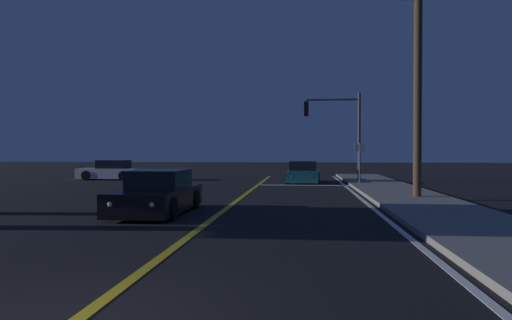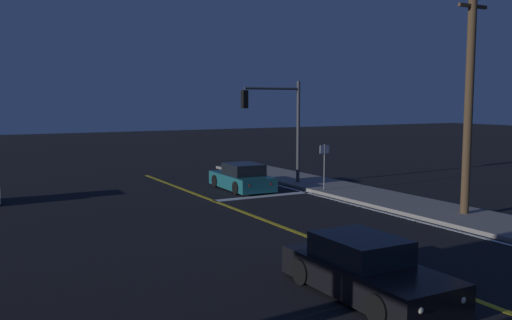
% 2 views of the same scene
% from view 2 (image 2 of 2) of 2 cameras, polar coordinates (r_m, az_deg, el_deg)
% --- Properties ---
extents(lane_line_center, '(0.20, 40.37, 0.01)m').
position_cam_2_polar(lane_line_center, '(16.26, 11.28, -9.93)').
color(lane_line_center, gold).
rests_on(lane_line_center, ground).
extents(lane_line_edge_right, '(0.16, 40.37, 0.01)m').
position_cam_2_polar(lane_line_edge_right, '(19.70, 22.37, -7.44)').
color(lane_line_edge_right, white).
rests_on(lane_line_edge_right, ground).
extents(stop_bar, '(5.16, 0.50, 0.01)m').
position_cam_2_polar(stop_bar, '(26.04, 0.85, -3.75)').
color(stop_bar, white).
rests_on(stop_bar, ground).
extents(car_parked_curb_teal, '(2.09, 4.30, 1.34)m').
position_cam_2_polar(car_parked_curb_teal, '(27.93, -1.45, -1.89)').
color(car_parked_curb_teal, '#195960').
rests_on(car_parked_curb_teal, ground).
extents(car_far_approaching_black, '(1.97, 4.54, 1.34)m').
position_cam_2_polar(car_far_approaching_black, '(13.22, 11.22, -11.09)').
color(car_far_approaching_black, black).
rests_on(car_far_approaching_black, ground).
extents(traffic_signal_near_right, '(3.43, 0.28, 5.49)m').
position_cam_2_polar(traffic_signal_near_right, '(28.74, 2.32, 4.46)').
color(traffic_signal_near_right, '#38383D').
rests_on(traffic_signal_near_right, ground).
extents(utility_pole_right, '(1.71, 0.32, 9.37)m').
position_cam_2_polar(utility_pole_right, '(22.51, 21.12, 6.69)').
color(utility_pole_right, '#4C3823').
rests_on(utility_pole_right, ground).
extents(street_sign_corner, '(0.56, 0.06, 2.38)m').
position_cam_2_polar(street_sign_corner, '(27.06, 7.06, -0.01)').
color(street_sign_corner, slate).
rests_on(street_sign_corner, ground).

